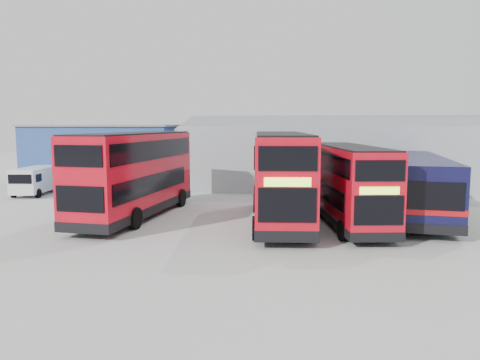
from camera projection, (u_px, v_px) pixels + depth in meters
ground_plane at (250, 241)px, 20.80m from camera, size 120.00×120.00×0.00m
office_block at (110, 155)px, 39.98m from camera, size 12.30×8.32×5.12m
maintenance_shed at (370, 155)px, 39.18m from camera, size 30.50×12.00×5.89m
double_decker_left at (135, 176)px, 25.83m from camera, size 3.71×11.32×4.71m
double_decker_centre at (280, 178)px, 24.41m from camera, size 3.69×11.34×4.71m
double_decker_right at (349, 186)px, 23.92m from camera, size 3.78×9.86×4.08m
single_decker_blue at (416, 187)px, 26.23m from camera, size 4.22×12.62×3.36m
panel_van at (36, 179)px, 34.38m from camera, size 2.31×4.75×2.01m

